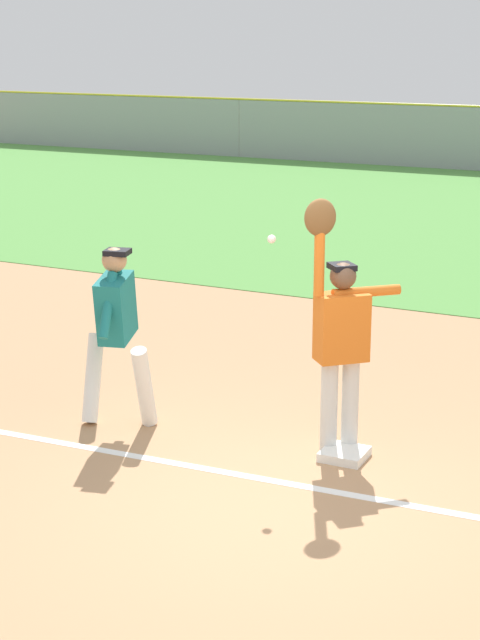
% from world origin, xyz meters
% --- Properties ---
extents(ground_plane, '(67.73, 67.73, 0.00)m').
position_xyz_m(ground_plane, '(0.00, 0.00, 0.00)').
color(ground_plane, tan).
extents(first_base, '(0.39, 0.39, 0.08)m').
position_xyz_m(first_base, '(0.14, 1.04, 0.04)').
color(first_base, white).
rests_on(first_base, ground_plane).
extents(fielder, '(0.73, 0.69, 2.28)m').
position_xyz_m(fielder, '(0.02, 1.17, 1.12)').
color(fielder, silver).
rests_on(fielder, ground_plane).
extents(runner, '(0.84, 0.84, 1.72)m').
position_xyz_m(runner, '(-2.07, 0.85, 1.00)').
color(runner, white).
rests_on(runner, ground_plane).
extents(baseball, '(0.07, 0.07, 0.07)m').
position_xyz_m(baseball, '(-0.53, 0.94, 1.92)').
color(baseball, white).
extents(parked_car_red, '(4.58, 2.50, 1.25)m').
position_xyz_m(parked_car_red, '(-5.73, 23.61, 0.67)').
color(parked_car_red, '#B21E1E').
rests_on(parked_car_red, ground_plane).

